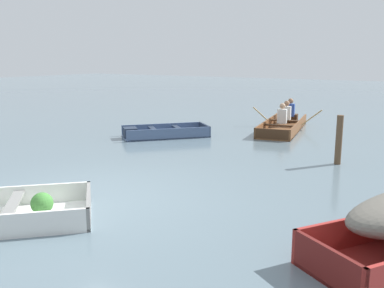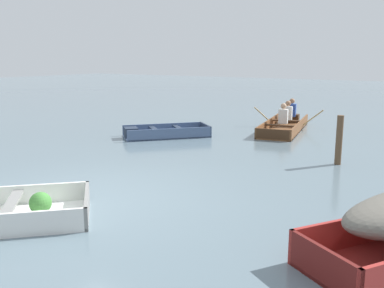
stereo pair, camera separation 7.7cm
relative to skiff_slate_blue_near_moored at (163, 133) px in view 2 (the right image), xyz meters
name	(u,v)px [view 2 (the right image)]	position (x,y,z in m)	size (l,w,h in m)	color
ground_plane	(88,199)	(2.33, -5.14, -0.11)	(80.00, 80.00, 0.00)	slate
skiff_slate_blue_near_moored	(163,133)	(0.00, 0.00, 0.00)	(2.37, 2.52, 0.32)	#475B7F
rowboat_wooden_brown_with_crew	(285,123)	(2.52, 3.21, 0.08)	(2.24, 3.75, 0.89)	brown
mooring_post	(339,140)	(5.16, -0.55, 0.43)	(0.14, 0.14, 1.07)	brown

